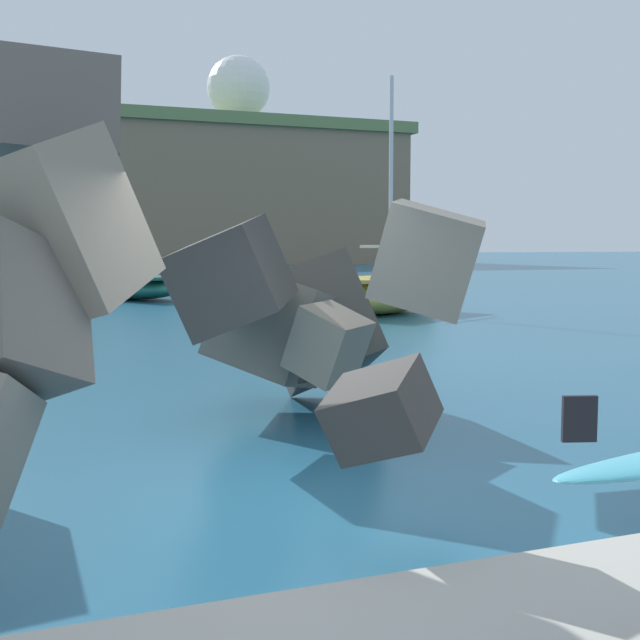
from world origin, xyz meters
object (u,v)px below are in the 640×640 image
mooring_buoy_middle (305,279)px  station_building_west (38,101)px  radar_dome (239,92)px  station_building_annex (49,105)px  boat_near_left (383,293)px  boat_mid_left (126,286)px  boat_mid_right (1,276)px

mooring_buoy_middle → station_building_west: bearing=101.3°
radar_dome → station_building_west: (-25.04, -9.16, -4.09)m
station_building_annex → boat_near_left: bearing=-86.4°
mooring_buoy_middle → station_building_west: (-10.87, 54.25, 17.42)m
radar_dome → station_building_west: 26.98m
boat_mid_left → station_building_annex: (1.27, 68.00, 17.30)m
boat_near_left → station_building_west: 76.02m
boat_mid_right → station_building_annex: bearing=84.6°
mooring_buoy_middle → station_building_west: 58.00m
boat_mid_left → station_building_annex: size_ratio=0.94×
boat_mid_left → station_building_annex: station_building_annex is taller
boat_near_left → boat_mid_left: (-6.10, 9.47, -0.09)m
boat_mid_right → station_building_annex: station_building_annex is taller
radar_dome → station_building_west: size_ratio=1.52×
boat_near_left → station_building_west: station_building_west is taller
boat_near_left → radar_dome: (18.97, 83.00, 21.14)m
station_building_annex → radar_dome: bearing=13.1°
mooring_buoy_middle → station_building_annex: station_building_annex is taller
radar_dome → station_building_west: radar_dome is taller
boat_near_left → station_building_annex: (-4.83, 77.47, 17.21)m
station_building_west → station_building_annex: (1.24, 3.63, 0.17)m
boat_mid_right → radar_dome: bearing=65.5°
radar_dome → station_building_annex: 24.75m
radar_dome → station_building_annex: radar_dome is taller
mooring_buoy_middle → station_building_annex: 61.25m
radar_dome → boat_mid_right: bearing=-114.5°
boat_mid_left → station_building_annex: 70.18m
mooring_buoy_middle → radar_dome: radar_dome is taller
station_building_west → station_building_annex: 3.84m
boat_mid_right → mooring_buoy_middle: boat_mid_right is taller
boat_mid_left → station_building_west: bearing=90.0°
radar_dome → boat_mid_left: bearing=-108.8°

